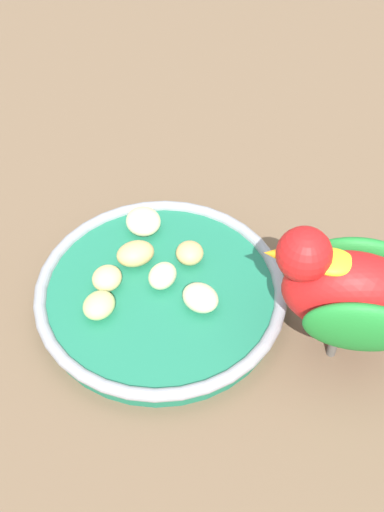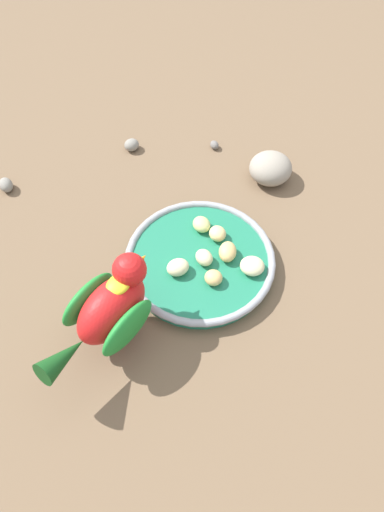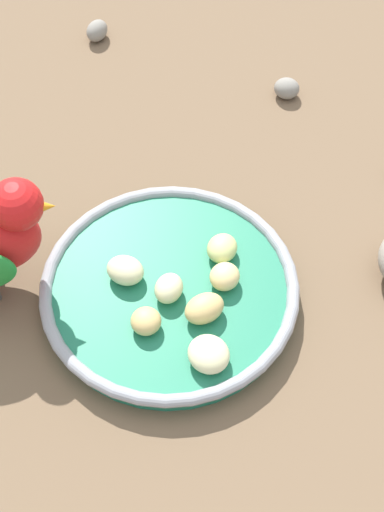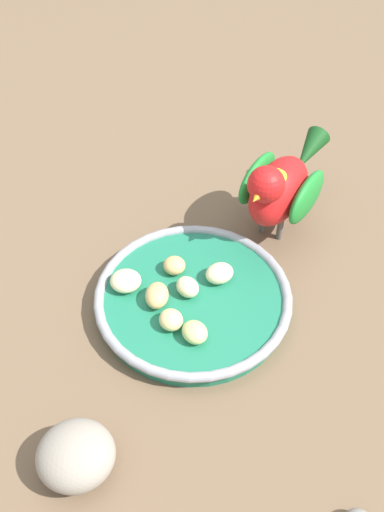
{
  "view_description": "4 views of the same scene",
  "coord_description": "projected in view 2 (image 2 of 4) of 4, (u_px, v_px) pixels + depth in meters",
  "views": [
    {
      "loc": [
        0.2,
        -0.35,
        0.49
      ],
      "look_at": [
        0.04,
        0.02,
        0.04
      ],
      "focal_mm": 47.45,
      "sensor_mm": 36.0,
      "label": 1
    },
    {
      "loc": [
        0.28,
        0.29,
        0.58
      ],
      "look_at": [
        0.04,
        -0.01,
        0.04
      ],
      "focal_mm": 32.39,
      "sensor_mm": 36.0,
      "label": 2
    },
    {
      "loc": [
        -0.07,
        0.35,
        0.58
      ],
      "look_at": [
        0.01,
        -0.02,
        0.05
      ],
      "focal_mm": 54.87,
      "sensor_mm": 36.0,
      "label": 3
    },
    {
      "loc": [
        -0.27,
        -0.33,
        0.56
      ],
      "look_at": [
        0.05,
        0.02,
        0.05
      ],
      "focal_mm": 43.07,
      "sensor_mm": 36.0,
      "label": 4
    }
  ],
  "objects": [
    {
      "name": "rock_large",
      "position": [
        271.0,
        168.0,
        0.79
      ],
      "size": [
        0.1,
        0.1,
        0.05
      ],
      "primitive_type": "ellipsoid",
      "rotation": [
        0.0,
        0.0,
        2.66
      ],
      "color": "gray",
      "rests_on": "ground_plane"
    },
    {
      "name": "apple_piece_4",
      "position": [
        252.0,
        266.0,
        0.67
      ],
      "size": [
        0.05,
        0.05,
        0.02
      ],
      "primitive_type": "ellipsoid",
      "rotation": [
        0.0,
        0.0,
        5.5
      ],
      "color": "beige",
      "rests_on": "feeding_bowl"
    },
    {
      "name": "apple_piece_2",
      "position": [
        213.0,
        278.0,
        0.66
      ],
      "size": [
        0.03,
        0.03,
        0.02
      ],
      "primitive_type": "ellipsoid",
      "rotation": [
        0.0,
        0.0,
        4.99
      ],
      "color": "tan",
      "rests_on": "feeding_bowl"
    },
    {
      "name": "ground_plane",
      "position": [
        216.0,
        260.0,
        0.71
      ],
      "size": [
        4.0,
        4.0,
        0.0
      ],
      "primitive_type": "plane",
      "color": "brown"
    },
    {
      "name": "apple_piece_0",
      "position": [
        203.0,
        257.0,
        0.68
      ],
      "size": [
        0.03,
        0.03,
        0.02
      ],
      "primitive_type": "ellipsoid",
      "rotation": [
        0.0,
        0.0,
        1.45
      ],
      "color": "beige",
      "rests_on": "feeding_bowl"
    },
    {
      "name": "pebble_0",
      "position": [
        132.0,
        145.0,
        0.84
      ],
      "size": [
        0.03,
        0.03,
        0.02
      ],
      "primitive_type": "ellipsoid",
      "rotation": [
        0.0,
        0.0,
        6.24
      ],
      "color": "gray",
      "rests_on": "ground_plane"
    },
    {
      "name": "apple_piece_1",
      "position": [
        218.0,
        234.0,
        0.7
      ],
      "size": [
        0.03,
        0.03,
        0.02
      ],
      "primitive_type": "ellipsoid",
      "rotation": [
        0.0,
        0.0,
        4.47
      ],
      "color": "#E5C67F",
      "rests_on": "feeding_bowl"
    },
    {
      "name": "pebble_1",
      "position": [
        6.0,
        185.0,
        0.78
      ],
      "size": [
        0.03,
        0.03,
        0.02
      ],
      "primitive_type": "ellipsoid",
      "rotation": [
        0.0,
        0.0,
        4.5
      ],
      "color": "gray",
      "rests_on": "ground_plane"
    },
    {
      "name": "parrot",
      "position": [
        109.0,
        309.0,
        0.57
      ],
      "size": [
        0.19,
        0.11,
        0.13
      ],
      "rotation": [
        0.0,
        0.0,
        -2.88
      ],
      "color": "#59544C",
      "rests_on": "ground_plane"
    },
    {
      "name": "feeding_bowl",
      "position": [
        200.0,
        261.0,
        0.69
      ],
      "size": [
        0.23,
        0.23,
        0.02
      ],
      "color": "#1E7251",
      "rests_on": "ground_plane"
    },
    {
      "name": "pebble_2",
      "position": [
        214.0,
        145.0,
        0.85
      ],
      "size": [
        0.02,
        0.02,
        0.01
      ],
      "primitive_type": "ellipsoid",
      "rotation": [
        0.0,
        0.0,
        1.3
      ],
      "color": "slate",
      "rests_on": "ground_plane"
    },
    {
      "name": "apple_piece_6",
      "position": [
        228.0,
        252.0,
        0.68
      ],
      "size": [
        0.04,
        0.04,
        0.02
      ],
      "primitive_type": "ellipsoid",
      "rotation": [
        0.0,
        0.0,
        0.77
      ],
      "color": "tan",
      "rests_on": "feeding_bowl"
    },
    {
      "name": "apple_piece_3",
      "position": [
        202.0,
        224.0,
        0.71
      ],
      "size": [
        0.03,
        0.03,
        0.02
      ],
      "primitive_type": "ellipsoid",
      "rotation": [
        0.0,
        0.0,
        4.53
      ],
      "color": "#C6D17A",
      "rests_on": "feeding_bowl"
    },
    {
      "name": "apple_piece_5",
      "position": [
        178.0,
        267.0,
        0.66
      ],
      "size": [
        0.04,
        0.04,
        0.02
      ],
      "primitive_type": "ellipsoid",
      "rotation": [
        0.0,
        0.0,
        6.02
      ],
      "color": "beige",
      "rests_on": "feeding_bowl"
    }
  ]
}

